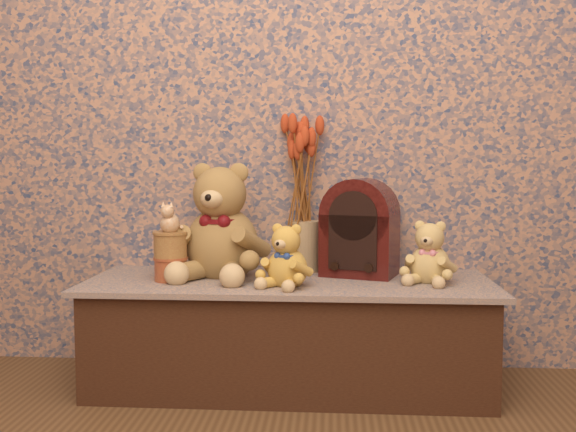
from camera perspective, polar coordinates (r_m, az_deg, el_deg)
name	(u,v)px	position (r m, az deg, el deg)	size (l,w,h in m)	color
display_shelf	(289,333)	(2.41, 0.08, -10.41)	(1.49, 0.57, 0.40)	#36496F
teddy_large	(222,216)	(2.42, -5.92, 0.02)	(0.36, 0.43, 0.46)	olive
teddy_medium	(287,253)	(2.23, -0.05, -3.28)	(0.19, 0.22, 0.23)	gold
teddy_small	(430,249)	(2.35, 12.58, -2.93)	(0.19, 0.23, 0.24)	#DBB268
cathedral_radio	(360,227)	(2.44, 6.45, -0.99)	(0.27, 0.19, 0.37)	#320B09
ceramic_vase	(304,246)	(2.53, 1.48, -2.71)	(0.12, 0.12, 0.20)	tan
dried_stalks	(305,167)	(2.51, 1.49, 4.43)	(0.22, 0.22, 0.43)	#BC3F1E
biscuit_tin_lower	(171,269)	(2.37, -10.44, -4.70)	(0.12, 0.12, 0.08)	#AF6A33
biscuit_tin_upper	(170,245)	(2.36, -10.47, -2.57)	(0.12, 0.12, 0.09)	tan
cat_figurine	(170,217)	(2.35, -10.51, -0.05)	(0.08, 0.09, 0.12)	silver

